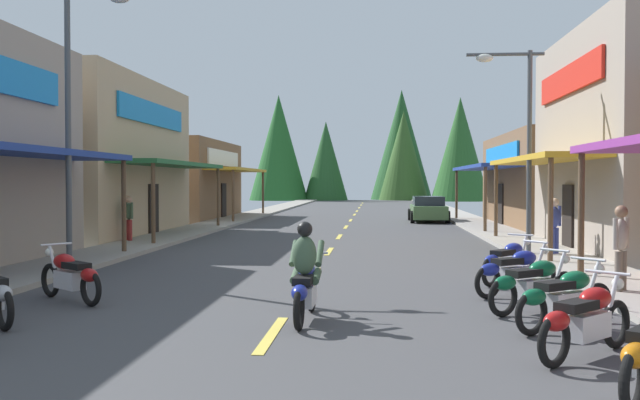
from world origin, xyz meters
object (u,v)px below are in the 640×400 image
Objects in this scene: streetlamp_right at (517,122)px; pedestrian_browsing at (621,244)px; pedestrian_by_shop at (129,216)px; parked_car_curbside at (428,209)px; motorcycle_parked_right_4 at (533,283)px; pedestrian_waiting at (555,223)px; motorcycle_parked_right_2 at (586,319)px; streetlamp_left at (81,91)px; motorcycle_parked_right_3 at (565,297)px; motorcycle_parked_right_5 at (516,271)px; rider_cruising_lead at (305,280)px; motorcycle_parked_right_6 at (508,261)px; motorcycle_parked_left_3 at (71,275)px.

streetlamp_right reaches higher than pedestrian_browsing.
streetlamp_right is at bearing -58.52° from pedestrian_by_shop.
streetlamp_right is at bearing -175.96° from parked_car_curbside.
streetlamp_right is 9.45m from motorcycle_parked_right_4.
pedestrian_browsing is 1.01× the size of pedestrian_waiting.
streetlamp_left is at bearing 97.83° from motorcycle_parked_right_2.
motorcycle_parked_right_3 is at bearing 102.36° from pedestrian_browsing.
rider_cruising_lead is (-3.77, -2.70, 0.17)m from motorcycle_parked_right_5.
parked_car_curbside reaches higher than motorcycle_parked_right_6.
motorcycle_parked_right_5 is 2.03m from pedestrian_browsing.
motorcycle_parked_left_3 is (-8.14, 3.36, 0.00)m from motorcycle_parked_right_2.
motorcycle_parked_right_4 is at bearing -23.88° from streetlamp_left.
parked_car_curbside is at bearing 54.40° from motorcycle_parked_right_5.
streetlamp_left reaches higher than motorcycle_parked_right_2.
motorcycle_parked_right_4 is at bearing 84.01° from pedestrian_browsing.
rider_cruising_lead is at bearing 158.21° from motorcycle_parked_right_4.
motorcycle_parked_right_5 is 1.04× the size of pedestrian_browsing.
streetlamp_right is 3.31× the size of motorcycle_parked_right_5.
pedestrian_browsing is (5.72, 2.74, 0.36)m from rider_cruising_lead.
rider_cruising_lead is at bearing 137.70° from motorcycle_parked_right_3.
rider_cruising_lead is 11.43m from pedestrian_waiting.
streetlamp_left reaches higher than parked_car_curbside.
streetlamp_left reaches higher than pedestrian_browsing.
motorcycle_parked_right_4 is at bearing 44.42° from motorcycle_parked_right_2.
motorcycle_parked_right_2 is at bearing -164.55° from motorcycle_parked_left_3.
streetlamp_left reaches higher than motorcycle_parked_right_3.
motorcycle_parked_right_2 is 0.94× the size of pedestrian_by_shop.
motorcycle_parked_right_3 is 1.37m from motorcycle_parked_right_4.
motorcycle_parked_right_4 is 16.46m from pedestrian_by_shop.
streetlamp_left is 4.25× the size of motorcycle_parked_right_2.
streetlamp_right is 3.43× the size of pedestrian_browsing.
motorcycle_parked_right_2 is at bearing -127.57° from motorcycle_parked_right_4.
pedestrian_browsing is at bearing -81.69° from pedestrian_by_shop.
motorcycle_parked_right_3 and motorcycle_parked_right_5 have the same top height.
pedestrian_browsing is at bearing 3.66° from motorcycle_parked_right_4.
streetlamp_right is 3.39× the size of motorcycle_parked_right_3.
streetlamp_left is 12.39m from pedestrian_browsing.
streetlamp_right is at bearing 21.70° from streetlamp_left.
pedestrian_by_shop is (-11.53, 8.61, 0.49)m from motorcycle_parked_right_6.
motorcycle_parked_right_6 is 0.98× the size of pedestrian_browsing.
motorcycle_parked_right_2 and motorcycle_parked_left_3 have the same top height.
streetlamp_left is at bearing 49.99° from rider_cruising_lead.
motorcycle_parked_right_5 is 7.33m from pedestrian_waiting.
motorcycle_parked_left_3 is (-8.37, -2.97, 0.00)m from motorcycle_parked_right_6.
motorcycle_parked_right_4 is at bearing -126.74° from motorcycle_parked_right_5.
rider_cruising_lead is at bearing 106.65° from motorcycle_parked_right_2.
motorcycle_parked_right_4 is 1.03× the size of motorcycle_parked_right_6.
rider_cruising_lead reaches higher than parked_car_curbside.
pedestrian_browsing is (1.85, 3.09, 0.53)m from motorcycle_parked_right_3.
motorcycle_parked_right_4 is at bearing 123.74° from pedestrian_waiting.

